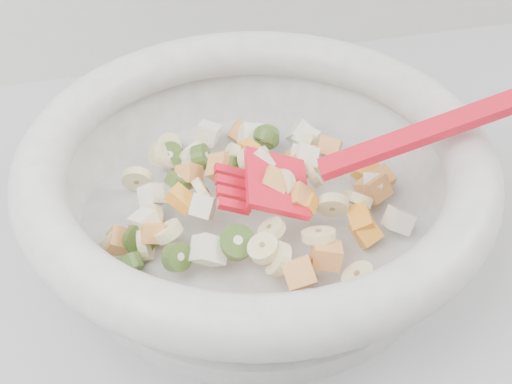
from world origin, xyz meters
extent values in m
cylinder|color=silver|center=(0.18, 1.43, 0.91)|extent=(0.31, 0.31, 0.02)
torus|color=silver|center=(0.18, 1.43, 0.98)|extent=(0.38, 0.38, 0.04)
cylinder|color=#F5EBA3|center=(0.18, 1.38, 0.95)|extent=(0.03, 0.03, 0.02)
cylinder|color=#F5EBA3|center=(0.14, 1.51, 0.93)|extent=(0.04, 0.03, 0.03)
cylinder|color=#F5EBA3|center=(0.18, 1.35, 0.94)|extent=(0.02, 0.04, 0.03)
cylinder|color=#F5EBA3|center=(0.23, 1.33, 0.94)|extent=(0.03, 0.03, 0.02)
cylinder|color=#F5EBA3|center=(0.14, 1.43, 0.96)|extent=(0.02, 0.04, 0.04)
cylinder|color=#F5EBA3|center=(0.24, 1.40, 0.95)|extent=(0.04, 0.02, 0.04)
cylinder|color=#F5EBA3|center=(0.08, 1.40, 0.93)|extent=(0.02, 0.04, 0.04)
cylinder|color=#F5EBA3|center=(0.17, 1.47, 0.95)|extent=(0.02, 0.03, 0.03)
cylinder|color=#F5EBA3|center=(0.06, 1.42, 0.93)|extent=(0.03, 0.03, 0.03)
cylinder|color=#F5EBA3|center=(0.12, 1.53, 0.93)|extent=(0.03, 0.02, 0.03)
cylinder|color=#F5EBA3|center=(0.21, 1.36, 0.95)|extent=(0.03, 0.03, 0.02)
cylinder|color=#F5EBA3|center=(0.20, 1.41, 0.97)|extent=(0.03, 0.03, 0.03)
cylinder|color=#F5EBA3|center=(0.10, 1.40, 0.94)|extent=(0.03, 0.03, 0.02)
cylinder|color=#F5EBA3|center=(0.11, 1.33, 0.93)|extent=(0.03, 0.02, 0.03)
cylinder|color=#F5EBA3|center=(0.23, 1.44, 0.95)|extent=(0.02, 0.04, 0.04)
cylinder|color=#F5EBA3|center=(0.26, 1.40, 0.94)|extent=(0.03, 0.03, 0.03)
cylinder|color=#F5EBA3|center=(0.18, 1.45, 0.96)|extent=(0.03, 0.03, 0.03)
cylinder|color=#F5EBA3|center=(0.12, 1.51, 0.93)|extent=(0.03, 0.03, 0.03)
cylinder|color=#F5EBA3|center=(0.11, 1.52, 0.92)|extent=(0.03, 0.03, 0.03)
cylinder|color=#F5EBA3|center=(0.19, 1.31, 0.93)|extent=(0.03, 0.03, 0.02)
cylinder|color=#F5EBA3|center=(0.09, 1.49, 0.93)|extent=(0.04, 0.02, 0.04)
cylinder|color=#F5EBA3|center=(0.09, 1.43, 0.94)|extent=(0.03, 0.03, 0.03)
cylinder|color=#F5EBA3|center=(0.17, 1.36, 0.95)|extent=(0.03, 0.03, 0.02)
cylinder|color=#F5EBA3|center=(0.24, 1.50, 0.93)|extent=(0.02, 0.04, 0.04)
cube|color=#FFB250|center=(0.06, 1.42, 0.93)|extent=(0.03, 0.03, 0.03)
cube|color=#FFB250|center=(0.15, 1.31, 0.93)|extent=(0.03, 0.02, 0.03)
cube|color=#FFB250|center=(0.19, 1.54, 0.93)|extent=(0.03, 0.03, 0.03)
cube|color=#FFB250|center=(0.13, 1.46, 0.95)|extent=(0.03, 0.03, 0.03)
cube|color=#FFB250|center=(0.16, 1.45, 0.96)|extent=(0.03, 0.03, 0.03)
cube|color=#FFB250|center=(0.21, 1.40, 0.96)|extent=(0.03, 0.03, 0.03)
cube|color=#FFB250|center=(0.23, 1.46, 0.95)|extent=(0.03, 0.04, 0.03)
cube|color=#FFB250|center=(0.28, 1.42, 0.93)|extent=(0.03, 0.04, 0.03)
cube|color=#FFB250|center=(0.16, 1.31, 0.93)|extent=(0.02, 0.03, 0.02)
cube|color=#FFB250|center=(0.22, 1.35, 0.94)|extent=(0.03, 0.03, 0.02)
cube|color=#FFB250|center=(0.26, 1.48, 0.94)|extent=(0.03, 0.03, 0.03)
cube|color=#FFB250|center=(0.19, 1.34, 0.94)|extent=(0.03, 0.03, 0.04)
cube|color=#FFB250|center=(0.09, 1.42, 0.93)|extent=(0.03, 0.03, 0.03)
cube|color=#FFB250|center=(0.09, 1.41, 0.94)|extent=(0.02, 0.03, 0.03)
cube|color=#FFB250|center=(0.30, 1.44, 0.93)|extent=(0.02, 0.03, 0.03)
cube|color=#FFB250|center=(0.19, 1.41, 0.97)|extent=(0.03, 0.03, 0.03)
cylinder|color=#71A838|center=(0.10, 1.38, 0.94)|extent=(0.03, 0.03, 0.03)
cylinder|color=#71A838|center=(0.21, 1.50, 0.95)|extent=(0.03, 0.03, 0.03)
cylinder|color=#71A838|center=(0.15, 1.37, 0.95)|extent=(0.04, 0.04, 0.03)
cylinder|color=#71A838|center=(0.08, 1.41, 0.93)|extent=(0.03, 0.03, 0.03)
cylinder|color=#71A838|center=(0.21, 1.51, 0.94)|extent=(0.03, 0.04, 0.02)
cylinder|color=#71A838|center=(0.20, 1.53, 0.93)|extent=(0.03, 0.03, 0.02)
cylinder|color=#71A838|center=(0.12, 1.51, 0.93)|extent=(0.03, 0.03, 0.03)
cylinder|color=#71A838|center=(0.07, 1.39, 0.93)|extent=(0.03, 0.03, 0.03)
cylinder|color=#71A838|center=(0.14, 1.48, 0.95)|extent=(0.02, 0.03, 0.03)
cylinder|color=#71A838|center=(0.12, 1.46, 0.95)|extent=(0.03, 0.03, 0.03)
cylinder|color=#71A838|center=(0.16, 1.46, 0.95)|extent=(0.04, 0.03, 0.04)
cube|color=white|center=(0.23, 1.46, 0.95)|extent=(0.03, 0.03, 0.03)
cube|color=white|center=(0.13, 1.42, 0.95)|extent=(0.03, 0.03, 0.03)
cube|color=white|center=(0.25, 1.50, 0.93)|extent=(0.03, 0.03, 0.03)
cube|color=white|center=(0.20, 1.53, 0.93)|extent=(0.03, 0.03, 0.03)
cube|color=white|center=(0.28, 1.42, 0.94)|extent=(0.02, 0.02, 0.02)
cube|color=white|center=(0.14, 1.49, 0.94)|extent=(0.03, 0.03, 0.03)
cube|color=white|center=(0.19, 1.44, 0.97)|extent=(0.03, 0.03, 0.03)
cube|color=white|center=(0.13, 1.38, 0.94)|extent=(0.03, 0.03, 0.04)
cube|color=white|center=(0.25, 1.52, 0.93)|extent=(0.03, 0.03, 0.03)
cube|color=white|center=(0.29, 1.38, 0.93)|extent=(0.03, 0.03, 0.03)
cube|color=white|center=(0.10, 1.45, 0.94)|extent=(0.02, 0.03, 0.03)
cube|color=white|center=(0.09, 1.42, 0.94)|extent=(0.03, 0.03, 0.03)
cube|color=white|center=(0.23, 1.45, 0.95)|extent=(0.03, 0.03, 0.03)
cube|color=white|center=(0.16, 1.53, 0.94)|extent=(0.03, 0.03, 0.03)
cube|color=#FFA32E|center=(0.12, 1.43, 0.95)|extent=(0.03, 0.03, 0.02)
cube|color=#FFA32E|center=(0.22, 1.45, 0.95)|extent=(0.03, 0.03, 0.02)
cube|color=#FFA32E|center=(0.21, 1.40, 0.95)|extent=(0.03, 0.03, 0.02)
cube|color=#FFA32E|center=(0.26, 1.38, 0.93)|extent=(0.03, 0.03, 0.03)
cube|color=#FFA32E|center=(0.19, 1.48, 0.95)|extent=(0.03, 0.03, 0.02)
cube|color=#FFA32E|center=(0.26, 1.38, 0.94)|extent=(0.02, 0.03, 0.02)
cube|color=#FFA32E|center=(0.29, 1.45, 0.93)|extent=(0.03, 0.03, 0.03)
cube|color=red|center=(0.19, 1.41, 0.97)|extent=(0.06, 0.07, 0.03)
cube|color=red|center=(0.16, 1.44, 0.96)|extent=(0.03, 0.01, 0.02)
cube|color=red|center=(0.16, 1.42, 0.96)|extent=(0.03, 0.01, 0.02)
cube|color=red|center=(0.16, 1.41, 0.96)|extent=(0.03, 0.01, 0.02)
cube|color=red|center=(0.15, 1.40, 0.96)|extent=(0.03, 0.01, 0.02)
cube|color=red|center=(0.31, 1.39, 1.01)|extent=(0.18, 0.05, 0.07)
camera|label=1|loc=(0.07, 0.99, 1.33)|focal=50.00mm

